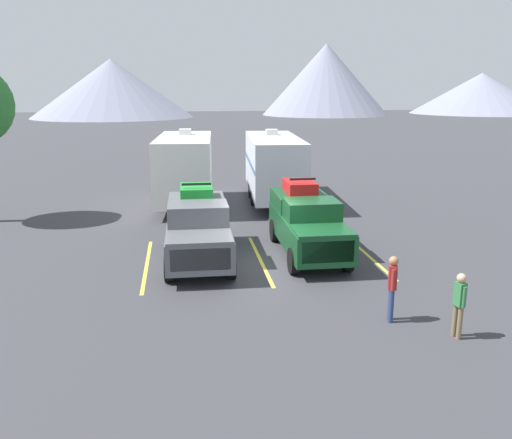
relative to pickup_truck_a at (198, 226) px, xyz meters
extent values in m
plane|color=#38383D|center=(2.13, -1.17, -1.18)|extent=(240.00, 240.00, 0.00)
cube|color=#595B60|center=(0.00, -0.21, -0.27)|extent=(2.18, 5.66, 0.96)
cube|color=#595B60|center=(-0.03, -2.24, 0.25)|extent=(2.04, 1.60, 0.08)
cube|color=#595B60|center=(-0.01, -0.72, 0.59)|extent=(1.99, 1.49, 0.75)
cube|color=slate|center=(-0.02, -1.30, 0.63)|extent=(1.85, 0.24, 0.56)
cube|color=#595B60|center=(0.02, 1.31, 0.48)|extent=(2.09, 2.62, 0.53)
cube|color=silver|center=(-0.04, -3.00, -0.22)|extent=(1.78, 0.09, 0.67)
cylinder|color=black|center=(0.93, -2.14, -0.75)|extent=(0.29, 0.85, 0.85)
cylinder|color=black|center=(-1.00, -2.11, -0.75)|extent=(0.29, 0.85, 0.85)
cylinder|color=black|center=(0.99, 1.69, -0.75)|extent=(0.29, 0.85, 0.85)
cylinder|color=black|center=(-0.94, 1.71, -0.75)|extent=(0.29, 0.85, 0.85)
cube|color=green|center=(0.02, 1.31, 0.97)|extent=(1.18, 1.67, 0.45)
cylinder|color=black|center=(0.48, 0.73, 0.96)|extent=(0.19, 0.44, 0.44)
cylinder|color=black|center=(-0.46, 0.74, 0.96)|extent=(0.19, 0.44, 0.44)
cylinder|color=black|center=(0.50, 1.87, 0.96)|extent=(0.19, 0.44, 0.44)
cylinder|color=black|center=(-0.44, 1.88, 0.96)|extent=(0.19, 0.44, 0.44)
cube|color=black|center=(0.01, 0.84, 1.34)|extent=(1.05, 0.10, 0.08)
cube|color=#144723|center=(3.90, -0.13, -0.25)|extent=(2.02, 5.57, 0.98)
cube|color=#144723|center=(3.87, -2.12, 0.28)|extent=(1.88, 1.58, 0.08)
cube|color=#144723|center=(3.89, -0.63, 0.59)|extent=(1.84, 1.47, 0.70)
cube|color=slate|center=(3.89, -1.21, 0.62)|extent=(1.71, 0.23, 0.52)
cube|color=#144723|center=(3.92, 1.37, 0.53)|extent=(1.93, 2.58, 0.58)
cube|color=silver|center=(3.86, -2.87, -0.20)|extent=(1.65, 0.08, 0.69)
cylinder|color=black|center=(4.76, -2.03, -0.74)|extent=(0.29, 0.87, 0.87)
cylinder|color=black|center=(2.98, -2.00, -0.74)|extent=(0.29, 0.87, 0.87)
cylinder|color=black|center=(4.82, 1.74, -0.74)|extent=(0.29, 0.87, 0.87)
cylinder|color=black|center=(3.04, 1.77, -0.74)|extent=(0.29, 0.87, 0.87)
cube|color=red|center=(3.92, 1.37, 1.04)|extent=(1.09, 1.65, 0.45)
cylinder|color=black|center=(4.35, 0.80, 1.04)|extent=(0.19, 0.44, 0.44)
cylinder|color=black|center=(3.48, 0.81, 1.04)|extent=(0.19, 0.44, 0.44)
cylinder|color=black|center=(4.37, 1.92, 1.04)|extent=(0.19, 0.44, 0.44)
cylinder|color=black|center=(3.50, 1.93, 1.04)|extent=(0.19, 0.44, 0.44)
cube|color=black|center=(3.92, 0.91, 1.42)|extent=(0.97, 0.09, 0.08)
cube|color=gold|center=(-1.78, -0.43, -1.17)|extent=(0.12, 5.50, 0.01)
cube|color=gold|center=(2.13, -0.43, -1.17)|extent=(0.12, 5.50, 0.01)
cube|color=gold|center=(6.04, -0.43, -1.17)|extent=(0.12, 5.50, 0.01)
cube|color=white|center=(-0.30, 8.59, 0.85)|extent=(3.07, 7.05, 2.98)
cube|color=brown|center=(-1.59, 8.68, 0.99)|extent=(0.49, 6.59, 0.24)
cube|color=silver|center=(-0.22, 9.61, 2.49)|extent=(0.65, 0.74, 0.30)
cube|color=#333333|center=(-0.58, 4.56, -0.86)|extent=(0.20, 1.21, 0.12)
cylinder|color=black|center=(0.83, 7.68, -0.80)|extent=(0.27, 0.77, 0.76)
cylinder|color=black|center=(-1.54, 7.85, -0.80)|extent=(0.27, 0.77, 0.76)
cylinder|color=black|center=(0.95, 9.32, -0.80)|extent=(0.27, 0.77, 0.76)
cylinder|color=black|center=(-1.42, 9.49, -0.80)|extent=(0.27, 0.77, 0.76)
cube|color=silver|center=(4.31, 9.10, 0.79)|extent=(3.05, 8.00, 2.86)
cube|color=#4C6B99|center=(3.05, 9.19, 0.93)|extent=(0.55, 7.51, 0.24)
cube|color=silver|center=(4.39, 10.27, 2.37)|extent=(0.65, 0.74, 0.30)
cube|color=#333333|center=(3.99, 4.59, -0.86)|extent=(0.20, 1.21, 0.12)
cylinder|color=black|center=(5.39, 8.08, -0.80)|extent=(0.27, 0.77, 0.76)
cylinder|color=black|center=(3.10, 8.24, -0.80)|extent=(0.27, 0.77, 0.76)
cylinder|color=black|center=(5.53, 9.96, -0.80)|extent=(0.27, 0.77, 0.76)
cylinder|color=black|center=(3.23, 10.12, -0.80)|extent=(0.27, 0.77, 0.76)
cylinder|color=#726047|center=(5.90, -6.87, -0.76)|extent=(0.12, 0.12, 0.83)
cylinder|color=#726047|center=(5.94, -7.04, -0.76)|extent=(0.12, 0.12, 0.83)
cube|color=#33723F|center=(5.92, -6.95, -0.06)|extent=(0.24, 0.28, 0.58)
sphere|color=tan|center=(5.92, -6.95, 0.35)|extent=(0.22, 0.22, 0.22)
cylinder|color=#33723F|center=(5.89, -6.83, -0.09)|extent=(0.10, 0.10, 0.53)
cylinder|color=#33723F|center=(5.95, -7.08, -0.09)|extent=(0.10, 0.10, 0.53)
cylinder|color=navy|center=(4.73, -5.75, -0.73)|extent=(0.13, 0.13, 0.89)
cylinder|color=navy|center=(4.67, -5.92, -0.73)|extent=(0.13, 0.13, 0.89)
cube|color=maroon|center=(4.70, -5.84, 0.02)|extent=(0.27, 0.31, 0.63)
sphere|color=#9E704C|center=(4.70, -5.84, 0.46)|extent=(0.24, 0.24, 0.24)
cylinder|color=maroon|center=(4.74, -5.70, -0.01)|extent=(0.10, 0.10, 0.56)
cylinder|color=maroon|center=(4.66, -5.97, -0.01)|extent=(0.10, 0.10, 0.56)
cone|color=gray|center=(-13.50, 93.61, 4.56)|extent=(32.11, 32.11, 11.47)
cone|color=gray|center=(31.46, 96.68, 6.37)|extent=(27.36, 27.36, 15.09)
cone|color=gray|center=(68.61, 97.51, 3.40)|extent=(31.33, 31.33, 9.15)
camera|label=1|loc=(-0.54, -17.72, 4.69)|focal=36.76mm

